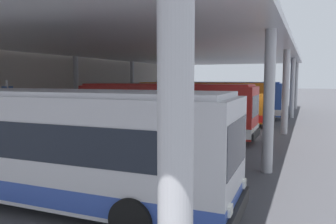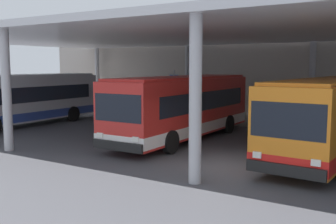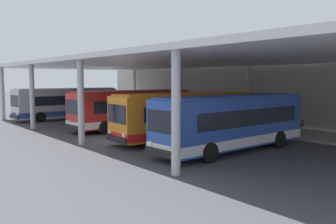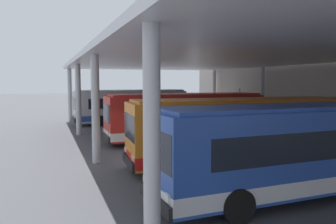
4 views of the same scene
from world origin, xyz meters
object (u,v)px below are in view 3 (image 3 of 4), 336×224
object	(u,v)px
bench_waiting	(292,125)
banner_sign	(164,99)
bus_nearest_bay	(67,103)
bus_middle_bay	(187,116)
bus_far_bay	(233,122)
bus_second_bay	(132,109)

from	to	relation	value
bench_waiting	banner_sign	world-z (taller)	banner_sign
bus_nearest_bay	bus_middle_bay	world-z (taller)	same
bus_nearest_bay	bench_waiting	distance (m)	22.28
bus_nearest_bay	bus_far_bay	size ratio (longest dim) A/B	1.00
bus_middle_bay	bus_far_bay	size ratio (longest dim) A/B	1.00
bench_waiting	banner_sign	bearing A→B (deg)	-176.53
bus_far_bay	banner_sign	bearing A→B (deg)	154.91
bus_second_bay	bus_far_bay	bearing A→B (deg)	-2.54
banner_sign	bench_waiting	bearing A→B (deg)	3.47
bus_nearest_bay	bus_second_bay	bearing A→B (deg)	6.05
bus_far_bay	bench_waiting	bearing A→B (deg)	100.92
bus_nearest_bay	bus_second_bay	xyz separation A→B (m)	(10.69, 1.13, 0.00)
bus_middle_bay	banner_sign	size ratio (longest dim) A/B	3.33
bus_nearest_bay	bench_waiting	world-z (taller)	bus_nearest_bay
bus_second_bay	bus_middle_bay	world-z (taller)	same
bench_waiting	bus_middle_bay	bearing A→B (deg)	-108.60
bus_far_bay	banner_sign	world-z (taller)	banner_sign
bus_middle_bay	bench_waiting	world-z (taller)	bus_middle_bay
bus_middle_bay	bus_far_bay	xyz separation A→B (m)	(4.34, -0.35, 0.00)
bus_nearest_bay	bus_far_bay	distance (m)	21.97
banner_sign	bus_second_bay	bearing A→B (deg)	-55.56
bus_second_bay	bus_far_bay	distance (m)	11.28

